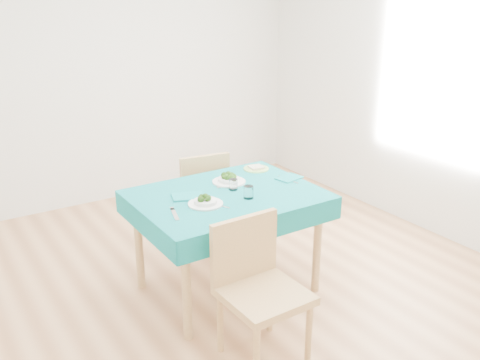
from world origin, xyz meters
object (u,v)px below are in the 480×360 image
bowl_near (205,200)px  side_plate (256,169)px  chair_near (265,273)px  bowl_far (229,178)px  table (227,242)px  chair_far (198,186)px

bowl_near → side_plate: size_ratio=1.17×
chair_near → bowl_far: (0.36, 0.97, 0.22)m
bowl_near → bowl_far: 0.45m
bowl_far → side_plate: bowl_far is taller
table → bowl_far: bearing=54.5°
chair_near → bowl_near: (0.00, 0.69, 0.22)m
bowl_near → bowl_far: bowl_far is taller
chair_near → table: bearing=72.7°
bowl_far → table: bearing=-125.5°
table → chair_near: bearing=-106.2°
chair_far → side_plate: size_ratio=5.20×
bowl_near → chair_far: bearing=64.7°
bowl_near → side_plate: bearing=31.1°
chair_far → bowl_near: size_ratio=4.46×
chair_far → bowl_near: chair_far is taller
chair_far → bowl_far: chair_far is taller
table → side_plate: size_ratio=6.33×
table → side_plate: side_plate is taller
side_plate → chair_far: bearing=120.5°
bowl_near → side_plate: 0.82m
table → chair_near: chair_near is taller
bowl_far → bowl_near: bearing=-142.0°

